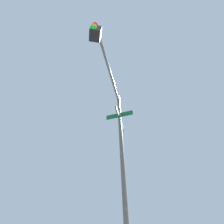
{
  "coord_description": "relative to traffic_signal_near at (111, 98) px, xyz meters",
  "views": [
    {
      "loc": [
        -6.33,
        -3.82,
        1.18
      ],
      "look_at": [
        -6.71,
        -6.43,
        4.44
      ],
      "focal_mm": 22.57,
      "sensor_mm": 36.0,
      "label": 1
    }
  ],
  "objects": [
    {
      "name": "traffic_signal_near",
      "position": [
        0.0,
        0.0,
        0.0
      ],
      "size": [
        1.7,
        3.2,
        6.44
      ],
      "color": "#474C47",
      "rests_on": "ground_plane"
    }
  ]
}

